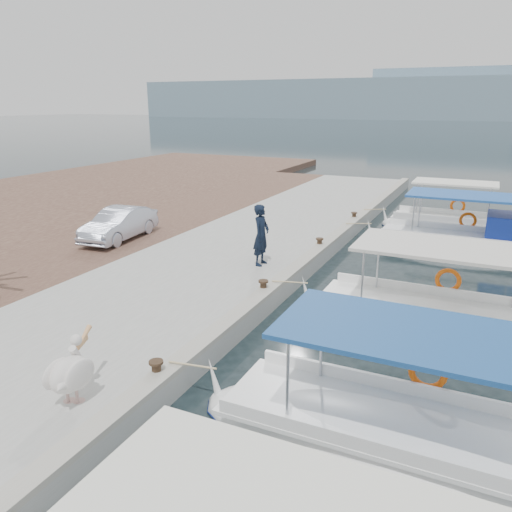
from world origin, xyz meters
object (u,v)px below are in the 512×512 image
at_px(fishing_caique_b, 396,447).
at_px(fisherman, 261,235).
at_px(parked_car, 119,224).
at_px(fishing_caique_d, 459,246).
at_px(pelican, 70,372).
at_px(fishing_caique_e, 447,228).
at_px(fishing_caique_c, 428,325).

xyz_separation_m(fishing_caique_b, fisherman, (-5.56, 6.85, 1.37)).
relative_size(fishing_caique_b, parked_car, 1.94).
distance_m(fishing_caique_d, pelican, 15.74).
bearing_deg(fishing_caique_b, fishing_caique_e, 92.16).
distance_m(fishing_caique_c, fisherman, 5.87).
relative_size(pelican, fisherman, 0.72).
xyz_separation_m(fishing_caique_b, pelican, (-5.32, -1.67, 0.95)).
relative_size(pelican, parked_car, 0.39).
relative_size(fishing_caique_e, fisherman, 2.96).
height_order(fishing_caique_c, parked_car, fishing_caique_c).
bearing_deg(pelican, parked_car, 125.59).
relative_size(fishing_caique_c, pelican, 4.83).
height_order(fishing_caique_d, fishing_caique_e, same).
height_order(fishing_caique_c, fisherman, fisherman).
xyz_separation_m(pelican, fisherman, (-0.24, 8.52, 0.42)).
bearing_deg(fisherman, fishing_caique_d, -41.81).
height_order(fishing_caique_d, fisherman, fisherman).
height_order(fishing_caique_c, fishing_caique_d, same).
bearing_deg(fishing_caique_c, fishing_caique_d, 88.61).
xyz_separation_m(fishing_caique_e, fisherman, (-4.94, -9.47, 1.37)).
xyz_separation_m(fishing_caique_d, pelican, (-5.40, -14.75, 0.88)).
height_order(fishing_caique_b, fishing_caique_e, same).
xyz_separation_m(fishing_caique_d, parked_car, (-11.90, -5.67, 0.91)).
distance_m(fishing_caique_d, parked_car, 13.22).
distance_m(fishing_caique_c, pelican, 8.65).
relative_size(fishing_caique_b, fishing_caique_c, 1.03).
xyz_separation_m(fishing_caique_e, parked_car, (-11.20, -8.90, 0.98)).
bearing_deg(pelican, fishing_caique_c, 52.68).
distance_m(fishing_caique_b, fishing_caique_c, 5.17).
relative_size(fishing_caique_c, fishing_caique_d, 0.98).
distance_m(fishing_caique_b, fishing_caique_e, 16.33).
bearing_deg(fishing_caique_d, fishing_caique_c, -91.39).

